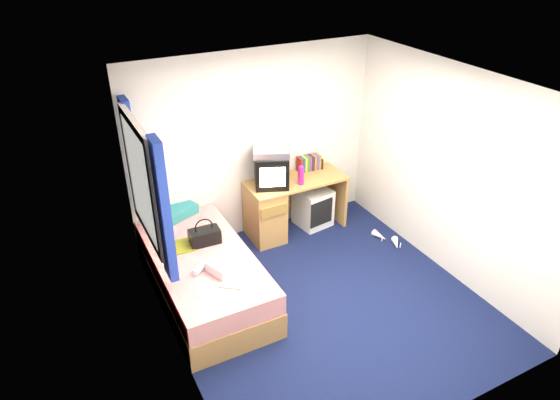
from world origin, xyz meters
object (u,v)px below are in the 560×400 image
bed (204,275)px  magazine (183,246)px  remote_control (220,273)px  pink_water_bottle (301,176)px  towel (225,265)px  crt_tv (271,170)px  handbag (205,236)px  colour_swatch_fan (231,286)px  desk (276,207)px  water_bottle (200,268)px  aerosol_can (287,174)px  picture_frame (320,163)px  pillow (172,212)px  storage_cube (313,207)px  white_heels (388,240)px  vcr (271,152)px

bed → magazine: 0.39m
remote_control → pink_water_bottle: bearing=19.5°
towel → remote_control: size_ratio=1.97×
magazine → crt_tv: bearing=20.4°
handbag → crt_tv: bearing=29.3°
magazine → colour_swatch_fan: 0.90m
handbag → colour_swatch_fan: size_ratio=1.56×
desk → magazine: 1.48m
crt_tv → water_bottle: crt_tv is taller
aerosol_can → picture_frame: bearing=13.6°
aerosol_can → magazine: (-1.54, -0.49, -0.30)m
picture_frame → pink_water_bottle: (-0.47, -0.29, 0.05)m
aerosol_can → desk: bearing=-178.8°
water_bottle → pink_water_bottle: bearing=27.0°
pillow → towel: pillow is taller
picture_frame → colour_swatch_fan: picture_frame is taller
pillow → colour_swatch_fan: pillow is taller
storage_cube → water_bottle: bearing=-161.1°
picture_frame → colour_swatch_fan: size_ratio=0.64×
pillow → aerosol_can: size_ratio=2.77×
storage_cube → pillow: bearing=166.4°
crt_tv → handbag: crt_tv is taller
pink_water_bottle → magazine: pink_water_bottle is taller
pink_water_bottle → remote_control: size_ratio=1.44×
water_bottle → colour_swatch_fan: (0.18, -0.38, -0.03)m
bed → desk: bearing=30.3°
water_bottle → white_heels: 2.62m
storage_cube → magazine: (-1.95, -0.49, 0.29)m
picture_frame → white_heels: (0.45, -0.99, -0.78)m
towel → water_bottle: 0.26m
towel → magazine: 0.64m
picture_frame → colour_swatch_fan: 2.47m
storage_cube → pink_water_bottle: pink_water_bottle is taller
desk → water_bottle: (-1.38, -0.99, 0.17)m
crt_tv → white_heels: crt_tv is taller
magazine → colour_swatch_fan: size_ratio=1.27×
pillow → vcr: vcr is taller
pillow → pink_water_bottle: bearing=-11.5°
bed → desk: size_ratio=1.54×
desk → pink_water_bottle: size_ratio=5.64×
pillow → magazine: 0.67m
crt_tv → storage_cube: bearing=22.4°
picture_frame → white_heels: size_ratio=0.30×
pillow → handbag: handbag is taller
pillow → handbag: (0.16, -0.71, 0.03)m
storage_cube → handbag: bearing=-171.0°
storage_cube → towel: 2.03m
picture_frame → pillow: bearing=-178.9°
water_bottle → pillow: bearing=86.7°
bed → white_heels: bed is taller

